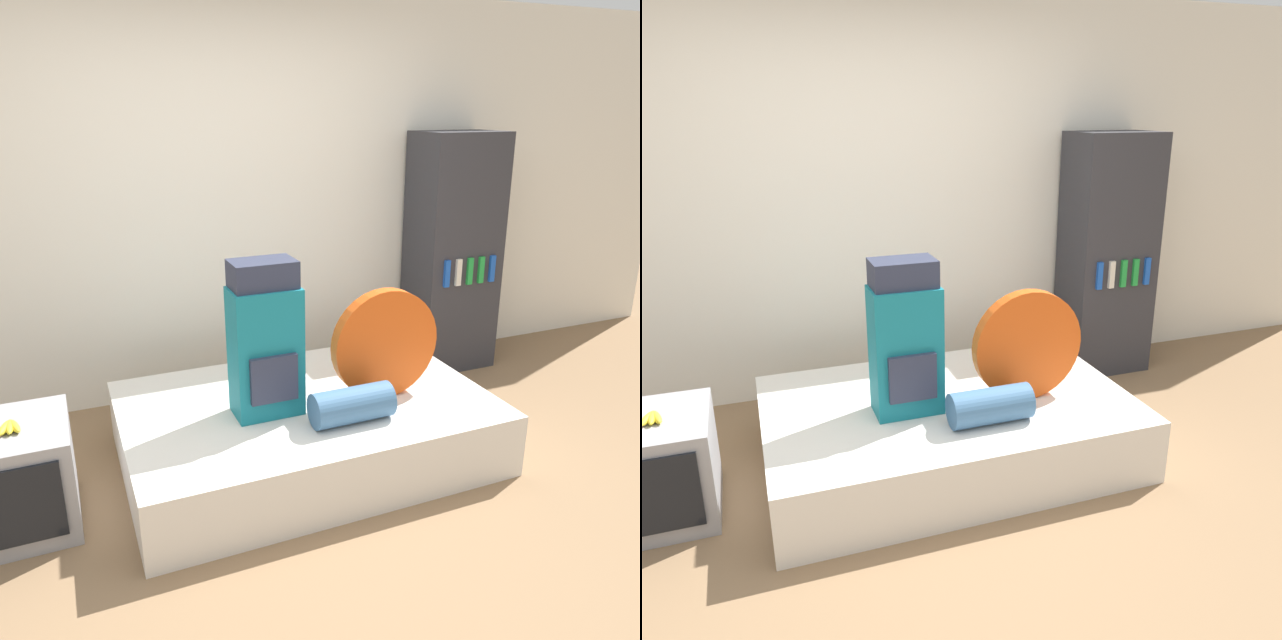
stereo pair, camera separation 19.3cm
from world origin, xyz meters
TOP-DOWN VIEW (x-y plane):
  - ground_plane at (0.00, 0.00)m, footprint 16.00×16.00m
  - wall_back at (0.00, 1.85)m, footprint 8.00×0.05m
  - bed at (0.22, 0.73)m, footprint 1.99×1.32m
  - backpack at (-0.02, 0.66)m, footprint 0.35×0.26m
  - tent_bag at (0.64, 0.60)m, footprint 0.62×0.08m
  - sleeping_roll at (0.34, 0.39)m, footprint 0.42×0.19m
  - television at (-1.27, 0.68)m, footprint 0.54×0.56m
  - banana_bunch at (-1.24, 0.65)m, footprint 0.11×0.14m
  - bookshelf at (1.73, 1.57)m, footprint 0.60×0.45m

SIDE VIEW (x-z plane):
  - ground_plane at x=0.00m, z-range 0.00..0.00m
  - bed at x=0.22m, z-range 0.00..0.36m
  - television at x=-1.27m, z-range 0.00..0.51m
  - sleeping_roll at x=0.34m, z-range 0.36..0.54m
  - banana_bunch at x=-1.24m, z-range 0.51..0.55m
  - tent_bag at x=0.64m, z-range 0.36..0.97m
  - backpack at x=-0.02m, z-range 0.34..1.16m
  - bookshelf at x=1.73m, z-range 0.00..1.73m
  - wall_back at x=0.00m, z-range 0.00..2.60m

